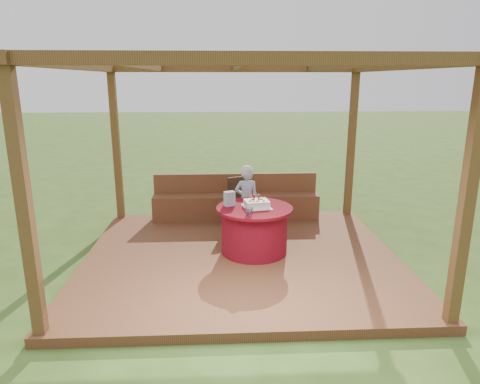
# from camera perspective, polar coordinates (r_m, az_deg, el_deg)

# --- Properties ---
(ground) EXTENTS (60.00, 60.00, 0.00)m
(ground) POSITION_cam_1_polar(r_m,az_deg,el_deg) (6.37, 0.12, -9.31)
(ground) COLOR #33521B
(ground) RESTS_ON ground
(deck) EXTENTS (4.50, 4.00, 0.12)m
(deck) POSITION_cam_1_polar(r_m,az_deg,el_deg) (6.34, 0.12, -8.82)
(deck) COLOR brown
(deck) RESTS_ON ground
(pergola) EXTENTS (4.50, 4.00, 2.72)m
(pergola) POSITION_cam_1_polar(r_m,az_deg,el_deg) (5.82, 0.13, 12.88)
(pergola) COLOR brown
(pergola) RESTS_ON deck
(bench) EXTENTS (3.00, 0.42, 0.80)m
(bench) POSITION_cam_1_polar(r_m,az_deg,el_deg) (7.85, -0.55, -1.61)
(bench) COLOR brown
(bench) RESTS_ON deck
(table) EXTENTS (1.11, 1.11, 0.69)m
(table) POSITION_cam_1_polar(r_m,az_deg,el_deg) (6.29, 1.92, -4.99)
(table) COLOR maroon
(table) RESTS_ON deck
(chair) EXTENTS (0.51, 0.51, 0.84)m
(chair) POSITION_cam_1_polar(r_m,az_deg,el_deg) (7.46, 0.05, -1.00)
(chair) COLOR #341E10
(chair) RESTS_ON deck
(elderly_woman) EXTENTS (0.40, 0.27, 1.12)m
(elderly_woman) POSITION_cam_1_polar(r_m,az_deg,el_deg) (7.15, 0.87, -0.68)
(elderly_woman) COLOR #8BAECE
(elderly_woman) RESTS_ON deck
(birthday_cake) EXTENTS (0.44, 0.44, 0.18)m
(birthday_cake) POSITION_cam_1_polar(r_m,az_deg,el_deg) (6.18, 2.24, -1.54)
(birthday_cake) COLOR white
(birthday_cake) RESTS_ON table
(gift_bag) EXTENTS (0.17, 0.14, 0.21)m
(gift_bag) POSITION_cam_1_polar(r_m,az_deg,el_deg) (6.23, -1.41, -0.89)
(gift_bag) COLOR #C982B8
(gift_bag) RESTS_ON table
(drinking_glass) EXTENTS (0.12, 0.12, 0.11)m
(drinking_glass) POSITION_cam_1_polar(r_m,az_deg,el_deg) (5.81, 1.20, -2.63)
(drinking_glass) COLOR white
(drinking_glass) RESTS_ON table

